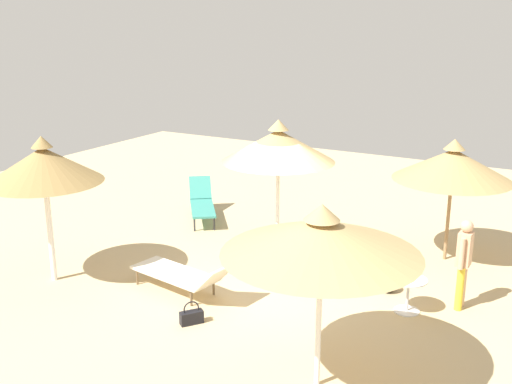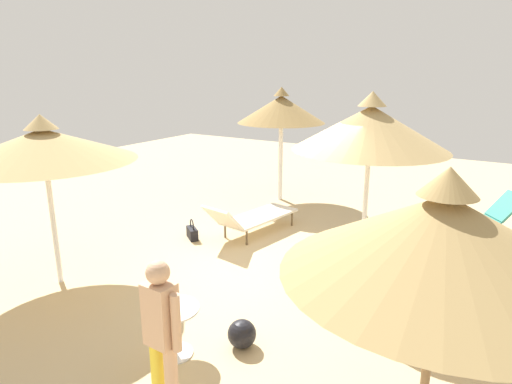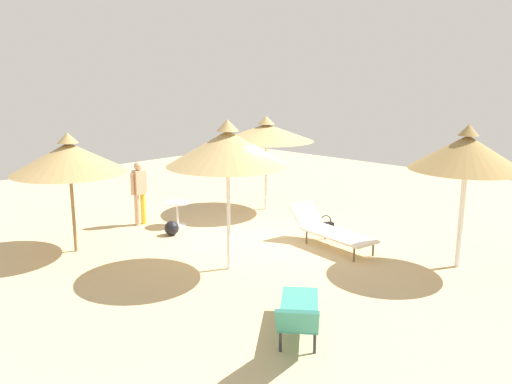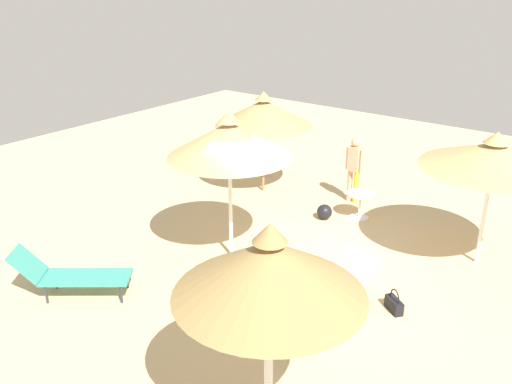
# 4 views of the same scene
# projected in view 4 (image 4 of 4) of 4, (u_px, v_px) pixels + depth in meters

# --- Properties ---
(ground) EXTENTS (24.00, 24.00, 0.10)m
(ground) POSITION_uv_depth(u_px,v_px,m) (295.00, 266.00, 10.70)
(ground) COLOR tan
(parasol_umbrella_back) EXTENTS (2.42, 2.42, 2.60)m
(parasol_umbrella_back) POSITION_uv_depth(u_px,v_px,m) (263.00, 113.00, 13.48)
(parasol_umbrella_back) COLOR olive
(parasol_umbrella_back) RESTS_ON ground
(parasol_umbrella_edge) EXTENTS (2.36, 2.36, 2.97)m
(parasol_umbrella_edge) POSITION_uv_depth(u_px,v_px,m) (229.00, 140.00, 10.10)
(parasol_umbrella_edge) COLOR white
(parasol_umbrella_edge) RESTS_ON ground
(parasol_umbrella_far_left) EXTENTS (2.67, 2.67, 2.65)m
(parasol_umbrella_far_left) POSITION_uv_depth(u_px,v_px,m) (494.00, 155.00, 9.93)
(parasol_umbrella_far_left) COLOR white
(parasol_umbrella_far_left) RESTS_ON ground
(parasol_umbrella_front) EXTENTS (2.19, 2.19, 2.87)m
(parasol_umbrella_front) POSITION_uv_depth(u_px,v_px,m) (270.00, 269.00, 5.92)
(parasol_umbrella_front) COLOR white
(parasol_umbrella_front) RESTS_ON ground
(lounge_chair_far_right) EXTENTS (1.04, 2.27, 0.82)m
(lounge_chair_far_right) POSITION_uv_depth(u_px,v_px,m) (325.00, 293.00, 8.99)
(lounge_chair_far_right) COLOR silver
(lounge_chair_far_right) RESTS_ON ground
(lounge_chair_center) EXTENTS (1.92, 1.67, 0.90)m
(lounge_chair_center) POSITION_uv_depth(u_px,v_px,m) (69.00, 274.00, 9.48)
(lounge_chair_center) COLOR teal
(lounge_chair_center) RESTS_ON ground
(person_standing_near_left) EXTENTS (0.47, 0.23, 1.64)m
(person_standing_near_left) POSITION_uv_depth(u_px,v_px,m) (354.00, 166.00, 13.23)
(person_standing_near_left) COLOR yellow
(person_standing_near_left) RESTS_ON ground
(handbag) EXTENTS (0.41, 0.36, 0.41)m
(handbag) POSITION_uv_depth(u_px,v_px,m) (394.00, 304.00, 9.16)
(handbag) COLOR black
(handbag) RESTS_ON ground
(side_table_round) EXTENTS (0.64, 0.64, 0.62)m
(side_table_round) POSITION_uv_depth(u_px,v_px,m) (360.00, 201.00, 12.52)
(side_table_round) COLOR silver
(side_table_round) RESTS_ON ground
(beach_ball) EXTENTS (0.35, 0.35, 0.35)m
(beach_ball) POSITION_uv_depth(u_px,v_px,m) (324.00, 212.00, 12.56)
(beach_ball) COLOR black
(beach_ball) RESTS_ON ground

